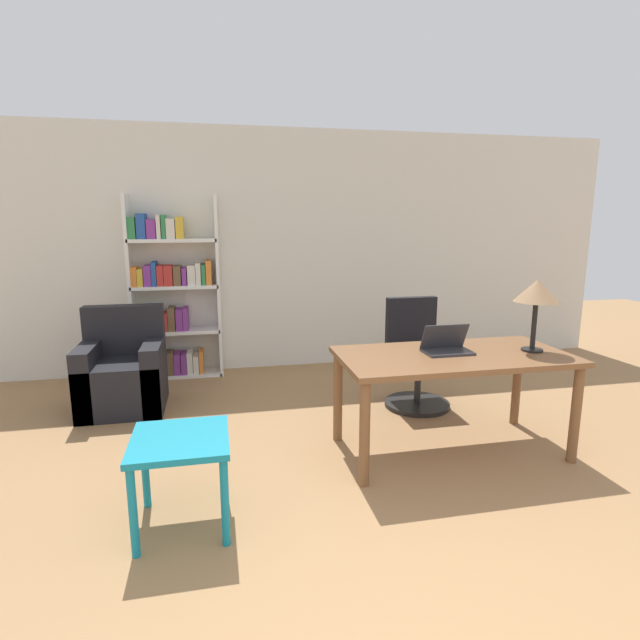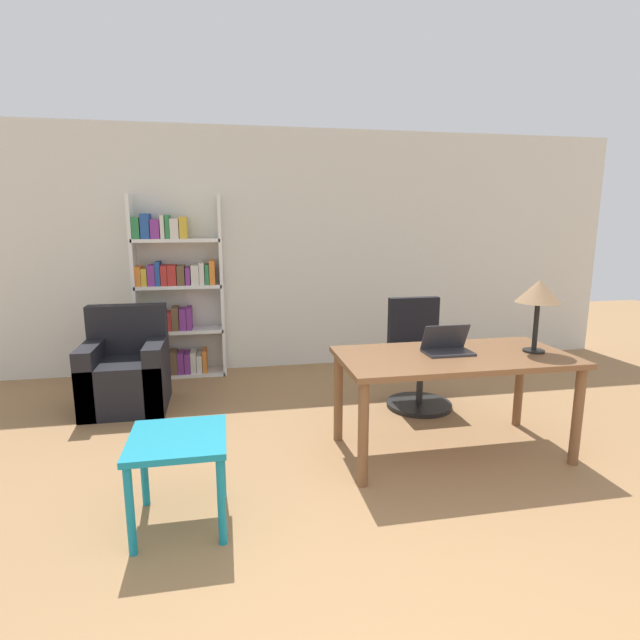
{
  "view_description": "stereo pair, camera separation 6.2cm",
  "coord_description": "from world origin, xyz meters",
  "px_view_note": "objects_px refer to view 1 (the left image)",
  "views": [
    {
      "loc": [
        -0.8,
        -1.19,
        1.7
      ],
      "look_at": [
        -0.07,
        2.22,
        1.0
      ],
      "focal_mm": 28.0,
      "sensor_mm": 36.0,
      "label": 1
    },
    {
      "loc": [
        -0.74,
        -1.2,
        1.7
      ],
      "look_at": [
        -0.07,
        2.22,
        1.0
      ],
      "focal_mm": 28.0,
      "sensor_mm": 36.0,
      "label": 2
    }
  ],
  "objects_px": {
    "desk": "(453,366)",
    "side_table_blue": "(181,452)",
    "armchair": "(123,375)",
    "office_chair": "(416,359)",
    "table_lamp": "(537,293)",
    "bookshelf": "(171,299)",
    "laptop": "(446,346)"
  },
  "relations": [
    {
      "from": "table_lamp",
      "to": "armchair",
      "type": "xyz_separation_m",
      "value": [
        -3.13,
        1.46,
        -0.87
      ]
    },
    {
      "from": "desk",
      "to": "armchair",
      "type": "height_order",
      "value": "armchair"
    },
    {
      "from": "desk",
      "to": "side_table_blue",
      "type": "height_order",
      "value": "desk"
    },
    {
      "from": "side_table_blue",
      "to": "armchair",
      "type": "bearing_deg",
      "value": 107.62
    },
    {
      "from": "office_chair",
      "to": "bookshelf",
      "type": "bearing_deg",
      "value": 149.35
    },
    {
      "from": "side_table_blue",
      "to": "armchair",
      "type": "height_order",
      "value": "armchair"
    },
    {
      "from": "table_lamp",
      "to": "side_table_blue",
      "type": "relative_size",
      "value": 0.98
    },
    {
      "from": "laptop",
      "to": "side_table_blue",
      "type": "bearing_deg",
      "value": -162.15
    },
    {
      "from": "side_table_blue",
      "to": "bookshelf",
      "type": "distance_m",
      "value": 2.91
    },
    {
      "from": "office_chair",
      "to": "side_table_blue",
      "type": "distance_m",
      "value": 2.53
    },
    {
      "from": "armchair",
      "to": "bookshelf",
      "type": "xyz_separation_m",
      "value": [
        0.38,
        0.9,
        0.55
      ]
    },
    {
      "from": "laptop",
      "to": "side_table_blue",
      "type": "xyz_separation_m",
      "value": [
        -1.86,
        -0.6,
        -0.36
      ]
    },
    {
      "from": "side_table_blue",
      "to": "office_chair",
      "type": "bearing_deg",
      "value": 36.98
    },
    {
      "from": "desk",
      "to": "laptop",
      "type": "height_order",
      "value": "laptop"
    },
    {
      "from": "desk",
      "to": "laptop",
      "type": "relative_size",
      "value": 4.84
    },
    {
      "from": "desk",
      "to": "table_lamp",
      "type": "distance_m",
      "value": 0.81
    },
    {
      "from": "laptop",
      "to": "side_table_blue",
      "type": "relative_size",
      "value": 0.64
    },
    {
      "from": "office_chair",
      "to": "side_table_blue",
      "type": "bearing_deg",
      "value": -143.02
    },
    {
      "from": "desk",
      "to": "side_table_blue",
      "type": "distance_m",
      "value": 1.99
    },
    {
      "from": "armchair",
      "to": "side_table_blue",
      "type": "bearing_deg",
      "value": -72.38
    },
    {
      "from": "desk",
      "to": "armchair",
      "type": "bearing_deg",
      "value": 150.62
    },
    {
      "from": "laptop",
      "to": "office_chair",
      "type": "relative_size",
      "value": 0.35
    },
    {
      "from": "table_lamp",
      "to": "bookshelf",
      "type": "relative_size",
      "value": 0.27
    },
    {
      "from": "laptop",
      "to": "table_lamp",
      "type": "xyz_separation_m",
      "value": [
        0.64,
        -0.09,
        0.39
      ]
    },
    {
      "from": "side_table_blue",
      "to": "bookshelf",
      "type": "xyz_separation_m",
      "value": [
        -0.25,
        2.87,
        0.43
      ]
    },
    {
      "from": "side_table_blue",
      "to": "bookshelf",
      "type": "height_order",
      "value": "bookshelf"
    },
    {
      "from": "office_chair",
      "to": "table_lamp",
      "type": "bearing_deg",
      "value": -64.51
    },
    {
      "from": "side_table_blue",
      "to": "desk",
      "type": "bearing_deg",
      "value": 16.22
    },
    {
      "from": "laptop",
      "to": "armchair",
      "type": "bearing_deg",
      "value": 151.08
    },
    {
      "from": "table_lamp",
      "to": "side_table_blue",
      "type": "height_order",
      "value": "table_lamp"
    },
    {
      "from": "laptop",
      "to": "side_table_blue",
      "type": "distance_m",
      "value": 1.99
    },
    {
      "from": "bookshelf",
      "to": "side_table_blue",
      "type": "bearing_deg",
      "value": -85.02
    }
  ]
}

